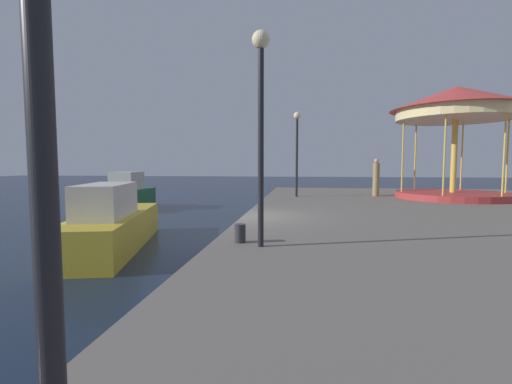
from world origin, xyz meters
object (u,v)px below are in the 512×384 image
at_px(carousel, 456,115).
at_px(lamp_post_far_end, 297,139).
at_px(person_far_corner, 376,178).
at_px(bollard_north, 240,233).
at_px(motorboat_green, 126,195).
at_px(lamp_post_mid_promenade, 261,101).
at_px(motorboat_yellow, 112,225).

relative_size(carousel, lamp_post_far_end, 1.41).
height_order(carousel, person_far_corner, carousel).
xyz_separation_m(bollard_north, person_far_corner, (5.15, 12.11, 0.74)).
height_order(motorboat_green, lamp_post_mid_promenade, lamp_post_mid_promenade).
relative_size(lamp_post_mid_promenade, person_far_corner, 2.18).
bearing_deg(bollard_north, carousel, 52.46).
bearing_deg(motorboat_yellow, carousel, 35.26).
bearing_deg(lamp_post_mid_promenade, person_far_corner, 69.45).
height_order(carousel, lamp_post_mid_promenade, carousel).
xyz_separation_m(motorboat_yellow, lamp_post_mid_promenade, (4.69, -2.50, 3.03)).
bearing_deg(bollard_north, lamp_post_far_end, 85.02).
relative_size(carousel, bollard_north, 15.34).
bearing_deg(person_far_corner, motorboat_yellow, -133.27).
distance_m(motorboat_green, lamp_post_mid_promenade, 14.72).
relative_size(motorboat_yellow, person_far_corner, 3.01).
bearing_deg(bollard_north, lamp_post_mid_promenade, -33.14).
height_order(motorboat_yellow, person_far_corner, person_far_corner).
bearing_deg(bollard_north, person_far_corner, 66.98).
distance_m(motorboat_yellow, lamp_post_far_end, 10.84).
xyz_separation_m(motorboat_green, lamp_post_mid_promenade, (8.86, -11.37, 2.99)).
bearing_deg(motorboat_green, lamp_post_mid_promenade, -52.05).
distance_m(motorboat_green, carousel, 17.53).
distance_m(motorboat_green, motorboat_yellow, 9.80).
height_order(motorboat_yellow, carousel, carousel).
height_order(lamp_post_mid_promenade, lamp_post_far_end, lamp_post_far_end).
height_order(lamp_post_mid_promenade, person_far_corner, lamp_post_mid_promenade).
bearing_deg(carousel, lamp_post_far_end, -179.41).
bearing_deg(carousel, bollard_north, -127.54).
distance_m(bollard_north, person_far_corner, 13.18).
height_order(lamp_post_mid_promenade, bollard_north, lamp_post_mid_promenade).
relative_size(carousel, person_far_corner, 3.09).
height_order(motorboat_green, carousel, carousel).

